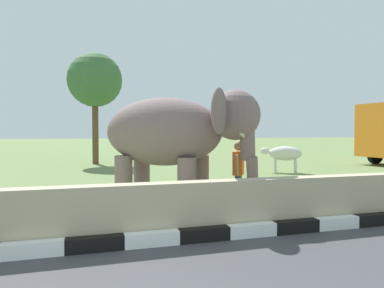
# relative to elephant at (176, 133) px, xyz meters

# --- Properties ---
(striped_curb) EXTENTS (16.20, 0.20, 0.24)m
(striped_curb) POSITION_rel_elephant_xyz_m (-2.41, -2.71, -1.73)
(striped_curb) COLOR white
(striped_curb) RESTS_ON ground_plane
(barrier_parapet) EXTENTS (28.00, 0.36, 1.00)m
(barrier_parapet) POSITION_rel_elephant_xyz_m (-0.06, -2.41, -1.35)
(barrier_parapet) COLOR tan
(barrier_parapet) RESTS_ON ground_plane
(elephant) EXTENTS (3.93, 3.69, 2.86)m
(elephant) POSITION_rel_elephant_xyz_m (0.00, 0.00, 0.00)
(elephant) COLOR #786160
(elephant) RESTS_ON ground_plane
(person_handler) EXTENTS (0.43, 0.62, 1.66)m
(person_handler) POSITION_rel_elephant_xyz_m (1.52, -0.37, -0.93)
(person_handler) COLOR navy
(person_handler) RESTS_ON ground_plane
(cow_near) EXTENTS (1.86, 1.27, 1.23)m
(cow_near) POSITION_rel_elephant_xyz_m (6.65, 5.94, -0.98)
(cow_near) COLOR beige
(cow_near) RESTS_ON ground_plane
(tree_distant) EXTENTS (3.19, 3.19, 6.58)m
(tree_distant) POSITION_rel_elephant_xyz_m (-1.74, 13.02, 3.08)
(tree_distant) COLOR brown
(tree_distant) RESTS_ON ground_plane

